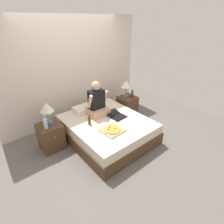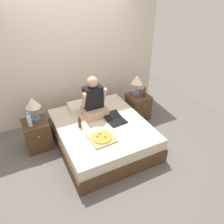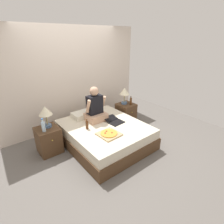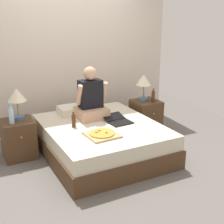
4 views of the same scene
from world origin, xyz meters
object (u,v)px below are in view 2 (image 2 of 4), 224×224
object	(u,v)px
nightstand_left	(37,134)
nightstand_right	(138,106)
pizza_box	(102,138)
lamp_on_right_nightstand	(137,81)
person_seated	(94,101)
beer_bottle	(144,93)
bed	(102,134)
beer_bottle_on_bed	(80,123)
laptop	(116,120)
lamp_on_left_nightstand	(33,104)
water_bottle	(29,121)

from	to	relation	value
nightstand_left	nightstand_right	xyz separation A→B (m)	(2.17, 0.00, 0.00)
nightstand_right	pizza_box	xyz separation A→B (m)	(-1.26, -0.86, 0.21)
lamp_on_right_nightstand	person_seated	xyz separation A→B (m)	(-1.05, -0.18, -0.13)
nightstand_left	pizza_box	bearing A→B (deg)	-43.37
person_seated	pizza_box	size ratio (longest dim) A/B	1.85
lamp_on_right_nightstand	beer_bottle	world-z (taller)	lamp_on_right_nightstand
bed	beer_bottle_on_bed	world-z (taller)	beer_bottle_on_bed
pizza_box	beer_bottle_on_bed	distance (m)	0.52
bed	lamp_on_right_nightstand	bearing A→B (deg)	26.24
nightstand_left	laptop	distance (m)	1.46
lamp_on_right_nightstand	nightstand_right	bearing A→B (deg)	-59.07
nightstand_left	laptop	bearing A→B (deg)	-20.35
lamp_on_right_nightstand	pizza_box	bearing A→B (deg)	-143.48
laptop	beer_bottle_on_bed	xyz separation A→B (m)	(-0.65, 0.12, 0.07)
lamp_on_left_nightstand	water_bottle	size ratio (longest dim) A/B	1.63
person_seated	bed	bearing A→B (deg)	-90.39
beer_bottle	person_seated	world-z (taller)	person_seated
beer_bottle	laptop	distance (m)	0.99
pizza_box	water_bottle	bearing A→B (deg)	142.13
lamp_on_left_nightstand	nightstand_right	size ratio (longest dim) A/B	0.81
bed	lamp_on_left_nightstand	xyz separation A→B (m)	(-1.05, 0.52, 0.65)
water_bottle	laptop	bearing A→B (deg)	-16.03
beer_bottle	laptop	bearing A→B (deg)	-155.68
water_bottle	nightstand_right	world-z (taller)	water_bottle
nightstand_right	person_seated	distance (m)	1.19
bed	person_seated	size ratio (longest dim) A/B	2.40
laptop	nightstand_left	bearing A→B (deg)	159.65
lamp_on_left_nightstand	water_bottle	distance (m)	0.28
laptop	nightstand_right	bearing A→B (deg)	31.49
nightstand_left	nightstand_right	bearing A→B (deg)	0.00
water_bottle	beer_bottle_on_bed	bearing A→B (deg)	-20.74
water_bottle	pizza_box	xyz separation A→B (m)	(0.99, -0.77, -0.18)
laptop	pizza_box	xyz separation A→B (m)	(-0.44, -0.36, -0.00)
water_bottle	beer_bottle	bearing A→B (deg)	-0.25
person_seated	pizza_box	xyz separation A→B (m)	(-0.18, -0.73, -0.27)
lamp_on_left_nightstand	nightstand_left	bearing A→B (deg)	-128.63
laptop	beer_bottle_on_bed	world-z (taller)	beer_bottle_on_bed
water_bottle	beer_bottle_on_bed	size ratio (longest dim) A/B	1.25
beer_bottle_on_bed	nightstand_right	bearing A→B (deg)	14.72
lamp_on_left_nightstand	beer_bottle_on_bed	size ratio (longest dim) A/B	2.05
nightstand_right	beer_bottle	size ratio (longest dim) A/B	2.42
person_seated	beer_bottle_on_bed	bearing A→B (deg)	-146.29
nightstand_left	beer_bottle	xyz separation A→B (m)	(2.24, -0.10, 0.37)
beer_bottle	person_seated	xyz separation A→B (m)	(-1.15, -0.03, 0.10)
beer_bottle_on_bed	person_seated	bearing A→B (deg)	33.71
person_seated	beer_bottle_on_bed	xyz separation A→B (m)	(-0.39, -0.26, -0.20)
bed	water_bottle	distance (m)	1.30
nightstand_left	lamp_on_left_nightstand	bearing A→B (deg)	51.37
bed	laptop	world-z (taller)	laptop
nightstand_left	lamp_on_left_nightstand	size ratio (longest dim) A/B	1.23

